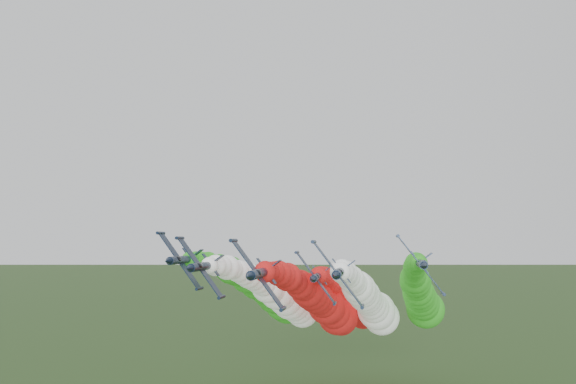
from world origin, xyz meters
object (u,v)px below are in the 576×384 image
jet_outer_right (421,296)px  jet_trail (351,301)px  jet_outer_left (268,293)px  jet_inner_left (282,297)px  jet_lead (324,304)px  jet_inner_right (370,303)px

jet_outer_right → jet_trail: bearing=152.4°
jet_outer_right → jet_outer_left: bearing=-177.5°
jet_inner_left → jet_outer_left: 7.66m
jet_outer_right → jet_inner_left: bearing=-166.8°
jet_lead → jet_trail: bearing=79.5°
jet_lead → jet_inner_right: jet_lead is taller
jet_inner_left → jet_lead: bearing=-42.4°
jet_outer_left → jet_trail: 23.20m
jet_lead → jet_outer_left: (-15.47, 15.93, 0.78)m
jet_inner_left → jet_outer_left: bearing=127.6°
jet_lead → jet_outer_right: (22.13, 17.60, 0.41)m
jet_outer_right → jet_trail: size_ratio=1.01×
jet_trail → jet_lead: bearing=-100.5°
jet_inner_left → jet_outer_right: 33.82m
jet_lead → jet_outer_right: jet_outer_right is taller
jet_inner_right → jet_inner_left: bearing=168.1°
jet_inner_left → jet_inner_right: (20.82, -4.37, -0.52)m
jet_inner_left → jet_trail: size_ratio=1.00×
jet_outer_left → jet_outer_right: bearing=2.5°
jet_lead → jet_outer_left: 22.22m
jet_outer_left → jet_outer_right: jet_outer_left is taller
jet_inner_left → jet_inner_right: 21.28m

